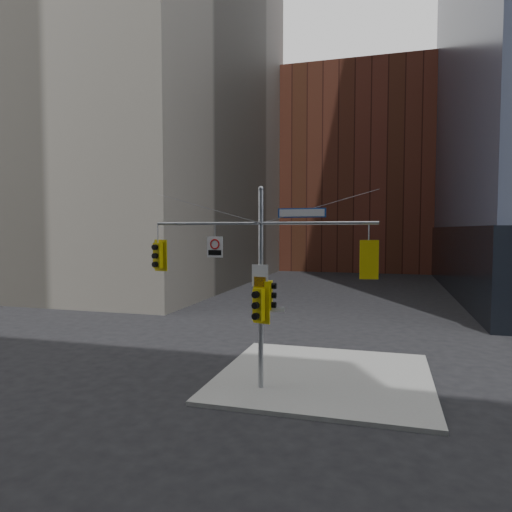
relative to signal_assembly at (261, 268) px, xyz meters
The scene contains 13 objects.
ground 4.85m from the signal_assembly, 90.00° to the right, with size 160.00×160.00×0.00m, color black.
sidewalk_corner 5.18m from the signal_assembly, 45.10° to the left, with size 8.00×8.00×0.15m, color gray.
brick_midrise 56.82m from the signal_assembly, 90.00° to the left, with size 26.00×20.00×28.00m, color brown.
signal_assembly is the anchor object (origin of this frame).
traffic_light_west_arm 4.03m from the signal_assembly, behind, with size 0.57×0.51×1.20m.
traffic_light_east_arm 3.70m from the signal_assembly, ahead, with size 0.61×0.54×1.28m.
traffic_light_pole_side 1.00m from the signal_assembly, ahead, with size 0.40×0.34×1.02m.
traffic_light_pole_front 1.28m from the signal_assembly, 89.63° to the right, with size 0.65×0.61×1.39m.
street_sign_blade 2.42m from the signal_assembly, ahead, with size 1.67×0.11×0.32m.
regulatory_sign_arm 1.88m from the signal_assembly, behind, with size 0.61×0.10×0.76m.
regulatory_sign_pole 0.29m from the signal_assembly, 90.00° to the right, with size 0.60×0.07×0.78m.
street_blade_ew 1.51m from the signal_assembly, ahead, with size 0.82×0.11×0.16m.
street_blade_ns 1.57m from the signal_assembly, 90.00° to the left, with size 0.09×0.84×0.17m.
Camera 1 is at (4.24, -13.43, 5.80)m, focal length 32.00 mm.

